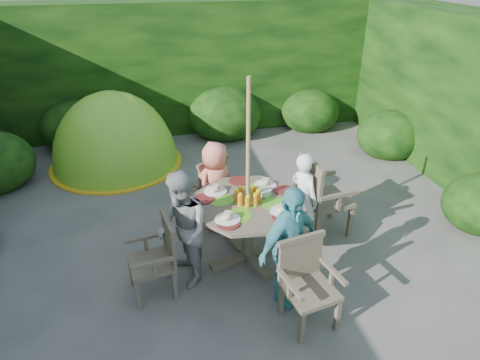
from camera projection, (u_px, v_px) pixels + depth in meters
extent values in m
plane|color=#494741|center=(228.00, 230.00, 5.69)|extent=(60.00, 60.00, 0.00)
cube|color=black|center=(189.00, 67.00, 8.56)|extent=(9.00, 1.00, 2.50)
cylinder|color=#483E2F|center=(247.00, 232.00, 5.01)|extent=(0.13, 0.13, 0.74)
cube|color=#483E2F|center=(247.00, 255.00, 5.17)|extent=(0.96, 0.40, 0.06)
cube|color=#483E2F|center=(247.00, 255.00, 5.17)|extent=(0.40, 0.96, 0.06)
cylinder|color=#483E2F|center=(248.00, 203.00, 4.83)|extent=(1.68, 1.68, 0.04)
cylinder|color=#4EAB1D|center=(238.00, 215.00, 4.56)|extent=(0.30, 0.30, 0.00)
cylinder|color=#4EAB1D|center=(275.00, 204.00, 4.77)|extent=(0.30, 0.30, 0.00)
cylinder|color=#4EAB1D|center=(221.00, 199.00, 4.86)|extent=(0.30, 0.30, 0.00)
cylinder|color=#4EAB1D|center=(256.00, 189.00, 5.07)|extent=(0.30, 0.30, 0.00)
cylinder|color=#4EAB1D|center=(248.00, 202.00, 4.81)|extent=(0.30, 0.30, 0.00)
cylinder|color=white|center=(265.00, 185.00, 5.14)|extent=(0.27, 0.27, 0.01)
cylinder|color=white|center=(215.00, 191.00, 5.00)|extent=(0.27, 0.27, 0.01)
cylinder|color=white|center=(228.00, 219.00, 4.48)|extent=(0.27, 0.27, 0.01)
cylinder|color=white|center=(283.00, 211.00, 4.62)|extent=(0.27, 0.27, 0.01)
cylinder|color=#B0160B|center=(284.00, 190.00, 5.03)|extent=(0.24, 0.24, 0.01)
cylinder|color=#B0160B|center=(239.00, 181.00, 5.24)|extent=(0.24, 0.24, 0.01)
cylinder|color=#B0160B|center=(204.00, 199.00, 4.86)|extent=(0.24, 0.24, 0.01)
cylinder|color=#B0160B|center=(229.00, 224.00, 4.41)|extent=(0.24, 0.24, 0.01)
cylinder|color=#B0160B|center=(283.00, 217.00, 4.52)|extent=(0.24, 0.24, 0.01)
cylinder|color=#61A941|center=(263.00, 192.00, 4.94)|extent=(0.19, 0.19, 0.06)
cylinder|color=olive|center=(248.00, 177.00, 4.67)|extent=(0.06, 0.06, 2.20)
cube|color=#483E2F|center=(326.00, 199.00, 5.48)|extent=(0.60, 0.62, 0.05)
cube|color=#483E2F|center=(350.00, 221.00, 5.47)|extent=(0.06, 0.06, 0.45)
cube|color=#483E2F|center=(331.00, 203.00, 5.86)|extent=(0.06, 0.06, 0.45)
cube|color=#483E2F|center=(317.00, 228.00, 5.33)|extent=(0.06, 0.06, 0.45)
cube|color=#483E2F|center=(300.00, 209.00, 5.72)|extent=(0.06, 0.06, 0.45)
cube|color=#483E2F|center=(310.00, 183.00, 5.27)|extent=(0.11, 0.56, 0.54)
cube|color=#483E2F|center=(340.00, 195.00, 5.15)|extent=(0.54, 0.12, 0.04)
cube|color=#483E2F|center=(317.00, 175.00, 5.62)|extent=(0.54, 0.12, 0.04)
cube|color=#483E2F|center=(151.00, 263.00, 4.48)|extent=(0.51, 0.52, 0.04)
cube|color=#483E2F|center=(131.00, 271.00, 4.67)|extent=(0.05, 0.05, 0.37)
cube|color=#483E2F|center=(138.00, 294.00, 4.35)|extent=(0.05, 0.05, 0.37)
cube|color=#483E2F|center=(166.00, 263.00, 4.80)|extent=(0.05, 0.05, 0.37)
cube|color=#483E2F|center=(175.00, 284.00, 4.48)|extent=(0.05, 0.05, 0.37)
cube|color=#483E2F|center=(169.00, 240.00, 4.44)|extent=(0.11, 0.46, 0.44)
cube|color=#483E2F|center=(145.00, 238.00, 4.59)|extent=(0.44, 0.12, 0.04)
cube|color=#483E2F|center=(154.00, 263.00, 4.21)|extent=(0.44, 0.12, 0.04)
cube|color=#483E2F|center=(204.00, 188.00, 5.90)|extent=(0.64, 0.63, 0.05)
cube|color=#483E2F|center=(206.00, 191.00, 6.24)|extent=(0.06, 0.06, 0.38)
cube|color=#483E2F|center=(184.00, 200.00, 6.00)|extent=(0.06, 0.06, 0.38)
cube|color=#483E2F|center=(224.00, 201.00, 5.99)|extent=(0.06, 0.06, 0.38)
cube|color=#483E2F|center=(202.00, 211.00, 5.75)|extent=(0.06, 0.06, 0.38)
cube|color=#483E2F|center=(213.00, 178.00, 5.65)|extent=(0.42, 0.27, 0.45)
cube|color=#483E2F|center=(216.00, 171.00, 5.96)|extent=(0.27, 0.41, 0.04)
cube|color=#483E2F|center=(189.00, 182.00, 5.67)|extent=(0.27, 0.41, 0.04)
cube|color=#483E2F|center=(310.00, 292.00, 4.10)|extent=(0.55, 0.53, 0.05)
cube|color=#483E2F|center=(302.00, 328.00, 3.96)|extent=(0.05, 0.05, 0.38)
cube|color=#483E2F|center=(337.00, 315.00, 4.10)|extent=(0.05, 0.05, 0.38)
cube|color=#483E2F|center=(281.00, 300.00, 4.28)|extent=(0.05, 0.05, 0.38)
cube|color=#483E2F|center=(315.00, 288.00, 4.42)|extent=(0.05, 0.05, 0.38)
cube|color=#483E2F|center=(300.00, 258.00, 4.16)|extent=(0.47, 0.13, 0.45)
cube|color=#483E2F|center=(290.00, 284.00, 3.93)|extent=(0.13, 0.45, 0.04)
cube|color=#483E2F|center=(333.00, 270.00, 4.09)|extent=(0.13, 0.45, 0.04)
imported|color=white|center=(303.00, 198.00, 5.25)|extent=(0.43, 0.51, 1.19)
imported|color=#969892|center=(183.00, 230.00, 4.52)|extent=(0.61, 0.73, 1.33)
imported|color=#F17D63|center=(216.00, 186.00, 5.51)|extent=(0.70, 0.65, 1.20)
imported|color=teal|center=(289.00, 247.00, 4.26)|extent=(0.84, 0.66, 1.33)
ellipsoid|color=#81D128|center=(117.00, 164.00, 7.48)|extent=(2.53, 2.53, 2.56)
ellipsoid|color=black|center=(105.00, 183.00, 6.84)|extent=(0.79, 0.54, 0.88)
cylinder|color=gold|center=(117.00, 163.00, 7.47)|extent=(2.24, 2.24, 0.03)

